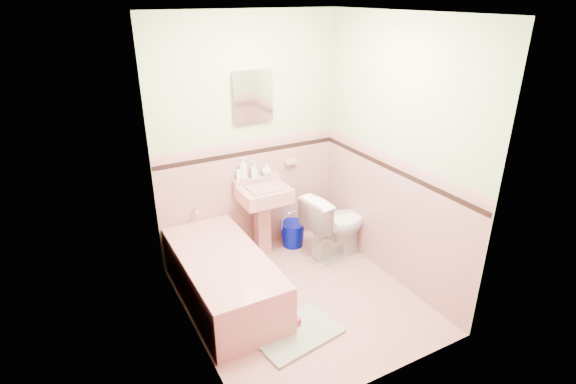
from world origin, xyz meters
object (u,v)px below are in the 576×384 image
soap_bottle_right (266,169)px  bucket (293,234)px  bathtub (223,280)px  medicine_cabinet (253,96)px  sink (265,222)px  soap_bottle_left (243,169)px  shoe (291,323)px  toilet (336,224)px  soap_bottle_mid (255,170)px

soap_bottle_right → bucket: 0.83m
bathtub → soap_bottle_right: bearing=41.6°
medicine_cabinet → soap_bottle_right: medicine_cabinet is taller
sink → bucket: 0.45m
soap_bottle_left → shoe: size_ratio=1.44×
bucket → soap_bottle_left: bearing=165.1°
bathtub → sink: size_ratio=1.88×
toilet → shoe: (-1.01, -0.83, -0.31)m
toilet → bathtub: bearing=89.7°
bathtub → soap_bottle_right: size_ratio=11.57×
soap_bottle_mid → shoe: (-0.32, -1.36, -0.88)m
soap_bottle_mid → toilet: size_ratio=0.23×
soap_bottle_right → shoe: size_ratio=0.78×
soap_bottle_right → shoe: bearing=-108.5°
medicine_cabinet → soap_bottle_left: (-0.15, -0.03, -0.73)m
soap_bottle_mid → bucket: (0.38, -0.14, -0.80)m
soap_bottle_mid → bathtub: bearing=-133.0°
soap_bottle_left → soap_bottle_mid: (0.13, 0.00, -0.03)m
bucket → soap_bottle_right: bearing=150.9°
sink → soap_bottle_left: (-0.15, 0.18, 0.57)m
bathtub → medicine_cabinet: size_ratio=3.09×
bathtub → toilet: size_ratio=2.03×
soap_bottle_left → shoe: bearing=-97.8°
bucket → shoe: (-0.70, -1.22, -0.08)m
bathtub → medicine_cabinet: bearing=47.4°
soap_bottle_left → shoe: (-0.19, -1.36, -0.91)m
soap_bottle_left → toilet: 1.15m
soap_bottle_right → bucket: bearing=-29.1°
soap_bottle_right → bathtub: bearing=-138.4°
soap_bottle_left → bucket: (0.51, -0.14, -0.83)m
medicine_cabinet → soap_bottle_right: (0.12, -0.03, -0.78)m
bucket → sink: bearing=-173.2°
medicine_cabinet → bucket: (0.37, -0.17, -1.56)m
soap_bottle_right → toilet: size_ratio=0.18×
medicine_cabinet → toilet: medicine_cabinet is taller
bathtub → shoe: size_ratio=9.08×
sink → toilet: 0.76m
soap_bottle_mid → bucket: bearing=-19.6°
bathtub → toilet: toilet is taller
sink → soap_bottle_right: (0.12, 0.18, 0.52)m
bucket → bathtub: bearing=-151.3°
soap_bottle_right → shoe: (-0.45, -1.36, -0.86)m
medicine_cabinet → shoe: (-0.33, -1.39, -1.64)m
medicine_cabinet → soap_bottle_right: 0.79m
soap_bottle_mid → bucket: size_ratio=0.62×
soap_bottle_mid → toilet: soap_bottle_mid is taller
toilet → medicine_cabinet: bearing=42.3°
soap_bottle_mid → shoe: soap_bottle_mid is taller
bathtub → toilet: bearing=7.5°
medicine_cabinet → soap_bottle_mid: size_ratio=2.81×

